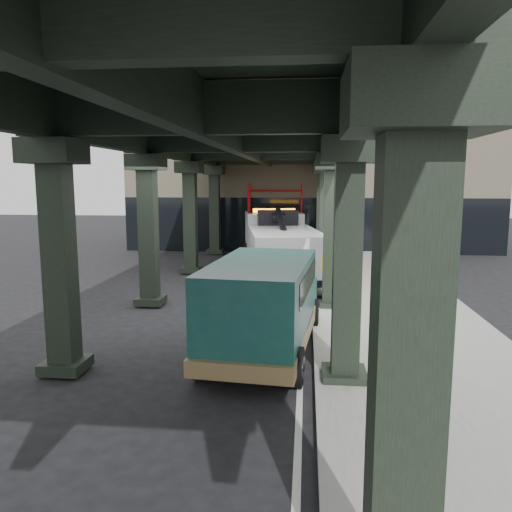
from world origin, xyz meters
The scene contains 8 objects.
ground centered at (0.00, 0.00, 0.00)m, with size 90.00×90.00×0.00m, color black.
sidewalk centered at (4.50, 2.00, 0.07)m, with size 5.00×40.00×0.15m, color gray.
lane_stripe centered at (1.70, 2.00, 0.01)m, with size 0.12×38.00×0.01m, color silver.
viaduct centered at (-0.40, 2.00, 5.46)m, with size 7.40×32.00×6.40m.
building centered at (2.00, 20.00, 4.00)m, with size 22.00×10.00×8.00m, color #C6B793.
scaffolding centered at (0.00, 14.64, 2.11)m, with size 3.08×0.88×4.00m.
tow_truck centered at (0.59, 7.56, 1.47)m, with size 3.93×9.47×3.02m.
towed_van centered at (0.80, -2.33, 1.25)m, with size 2.77×5.92×2.33m.
Camera 1 is at (1.78, -13.92, 4.15)m, focal length 35.00 mm.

